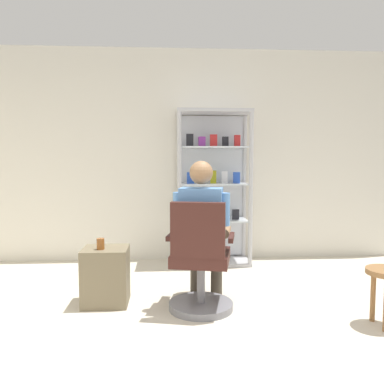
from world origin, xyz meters
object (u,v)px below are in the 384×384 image
at_px(display_cabinet_main, 213,186).
at_px(office_chair, 200,266).
at_px(seated_shopkeeper, 203,226).
at_px(storage_crate, 106,276).
at_px(tea_glass, 101,244).

bearing_deg(display_cabinet_main, office_chair, -100.28).
relative_size(display_cabinet_main, seated_shopkeeper, 1.47).
distance_m(office_chair, seated_shopkeeper, 0.36).
relative_size(seated_shopkeeper, storage_crate, 2.53).
bearing_deg(tea_glass, display_cabinet_main, 50.76).
distance_m(seated_shopkeeper, tea_glass, 0.91).
height_order(display_cabinet_main, storage_crate, display_cabinet_main).
xyz_separation_m(storage_crate, tea_glass, (-0.03, -0.05, 0.30)).
bearing_deg(office_chair, seated_shopkeeper, 77.90).
distance_m(display_cabinet_main, seated_shopkeeper, 1.49).
xyz_separation_m(seated_shopkeeper, storage_crate, (-0.87, 0.08, -0.46)).
height_order(display_cabinet_main, tea_glass, display_cabinet_main).
bearing_deg(office_chair, tea_glass, 167.68).
bearing_deg(seated_shopkeeper, tea_glass, 178.12).
relative_size(display_cabinet_main, tea_glass, 19.30).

